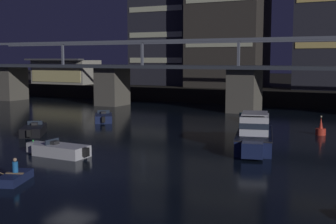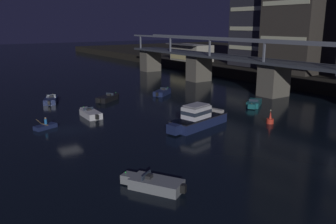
# 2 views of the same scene
# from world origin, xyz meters

# --- Properties ---
(ground_plane) EXTENTS (400.00, 400.00, 0.00)m
(ground_plane) POSITION_xyz_m (0.00, 0.00, 0.00)
(ground_plane) COLOR black
(far_riverbank) EXTENTS (240.00, 80.00, 2.20)m
(far_riverbank) POSITION_xyz_m (0.00, 83.70, 1.10)
(far_riverbank) COLOR black
(far_riverbank) RESTS_ON ground
(river_bridge) EXTENTS (86.65, 6.40, 9.38)m
(river_bridge) POSITION_xyz_m (-0.00, 35.69, 4.04)
(river_bridge) COLOR #605B51
(river_bridge) RESTS_ON ground
(tower_west_low) EXTENTS (11.12, 11.63, 22.67)m
(tower_west_low) POSITION_xyz_m (-20.03, 55.07, 13.38)
(tower_west_low) COLOR #282833
(tower_west_low) RESTS_ON far_riverbank
(waterfront_pavilion) EXTENTS (12.40, 7.40, 4.70)m
(waterfront_pavilion) POSITION_xyz_m (-38.25, 47.60, 4.44)
(waterfront_pavilion) COLOR #B2AD9E
(waterfront_pavilion) RESTS_ON far_riverbank
(cabin_cruiser_near_left) EXTENTS (4.44, 9.37, 2.79)m
(cabin_cruiser_near_left) POSITION_xyz_m (7.33, 13.24, 1.05)
(cabin_cruiser_near_left) COLOR #19234C
(cabin_cruiser_near_left) RESTS_ON ground
(speedboat_near_center) EXTENTS (5.20, 1.89, 1.16)m
(speedboat_near_center) POSITION_xyz_m (-4.43, 4.41, 0.41)
(speedboat_near_center) COLOR silver
(speedboat_near_center) RESTS_ON ground
(speedboat_mid_left) EXTENTS (3.84, 4.77, 1.16)m
(speedboat_mid_left) POSITION_xyz_m (-11.61, 20.66, 0.41)
(speedboat_mid_left) COLOR #19234C
(speedboat_mid_left) RESTS_ON ground
(speedboat_mid_center) EXTENTS (3.77, 4.80, 1.16)m
(speedboat_mid_center) POSITION_xyz_m (-12.44, 10.63, 0.41)
(speedboat_mid_center) COLOR black
(speedboat_mid_center) RESTS_ON ground
(speedboat_mid_right) EXTENTS (3.85, 4.77, 1.16)m
(speedboat_mid_right) POSITION_xyz_m (3.48, 27.22, 0.41)
(speedboat_mid_right) COLOR #196066
(speedboat_mid_right) RESTS_ON ground
(channel_buoy) EXTENTS (0.90, 0.90, 1.76)m
(channel_buoy) POSITION_xyz_m (11.19, 21.65, 0.48)
(channel_buoy) COLOR red
(channel_buoy) RESTS_ON ground
(dinghy_with_paddler) EXTENTS (2.66, 2.82, 1.36)m
(dinghy_with_paddler) POSITION_xyz_m (-2.21, -2.07, 0.28)
(dinghy_with_paddler) COLOR #19234C
(dinghy_with_paddler) RESTS_ON ground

